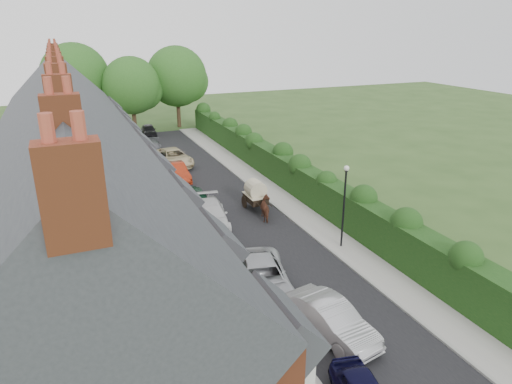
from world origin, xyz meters
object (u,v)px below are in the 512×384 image
Objects in this scene: car_white at (210,215)px; horse at (267,209)px; car_silver_a at (331,319)px; car_beige at (173,157)px; car_grey at (152,149)px; lamppost at (345,196)px; car_red at (176,172)px; horse_cart at (255,193)px; car_green at (196,201)px; car_black at (149,130)px; car_silver_b at (262,278)px.

car_white is 2.91× the size of horse.
car_silver_a is 27.82m from car_beige.
car_silver_a is at bearing 88.62° from horse.
car_silver_a is 0.99× the size of car_grey.
lamppost is 26.32m from car_grey.
horse reaches higher than car_red.
lamppost is 1.68× the size of horse_cart.
car_grey is at bearing 89.40° from car_green.
lamppost reaches higher than car_silver_a.
car_silver_a is 1.02× the size of car_green.
car_black is (1.09, 18.25, -0.10)m from car_red.
car_beige is at bearing 95.71° from car_white.
car_silver_b is 23.62m from car_beige.
car_white is at bearing -92.25° from car_red.
horse is (3.73, -10.70, 0.03)m from car_red.
car_green is 25.68m from car_black.
horse is (2.64, -28.94, 0.12)m from car_black.
horse_cart is at bearing -67.91° from car_red.
lamppost is 6.62m from horse.
car_black is (1.37, 37.20, -0.15)m from car_silver_b.
horse is (4.04, -19.74, 0.09)m from car_grey.
car_white is at bearing -79.90° from car_grey.
horse is at bearing -68.67° from car_grey.
horse_cart is (3.73, -8.69, 0.51)m from car_red.
lamppost is 7.32m from car_silver_b.
horse_cart is at bearing 30.98° from car_white.
car_red is 0.82× the size of car_beige.
horse_cart is (4.02, 10.26, 0.46)m from car_silver_b.
car_grey is (-1.40, 32.23, -0.08)m from car_silver_a.
horse_cart is (2.64, 14.49, 0.49)m from car_silver_a.
car_green reaches higher than car_silver_a.
car_beige is 1.16× the size of car_grey.
horse_cart is at bearing -67.41° from car_grey.
car_green is (-6.40, 8.96, -2.51)m from lamppost.
car_silver_a is 2.56× the size of horse.
car_green reaches higher than car_white.
lamppost is at bearing -34.53° from car_white.
car_green is at bearing 125.54° from lamppost.
car_silver_b is at bearing -111.39° from horse_cart.
lamppost is at bearing -55.06° from car_green.
car_white is 2.82m from car_green.
car_green reaches higher than horse.
horse is at bearing 67.09° from car_silver_a.
car_silver_a is 32.26m from car_grey.
car_green is 1.51× the size of horse_cart.
car_silver_b reaches higher than car_white.
car_beige is (0.87, 4.64, 0.02)m from car_red.
car_red is (-1.09, 23.18, -0.03)m from car_silver_a.
car_silver_a is at bearing -74.54° from car_white.
car_silver_a is 15.85m from car_green.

